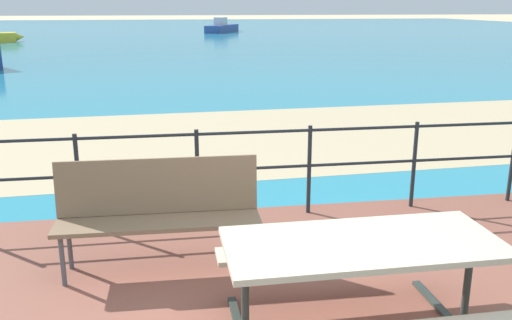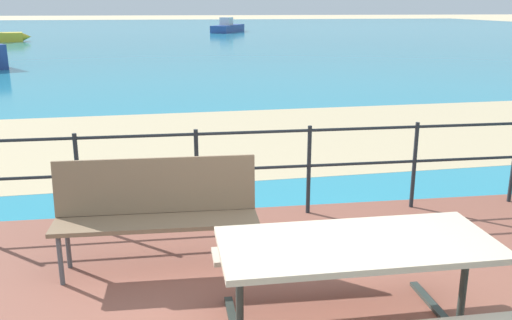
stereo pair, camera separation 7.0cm
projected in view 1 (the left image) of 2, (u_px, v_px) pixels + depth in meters
name	position (u px, v px, depth m)	size (l,w,h in m)	color
sea_water	(176.00, 35.00, 41.61)	(90.00, 90.00, 0.01)	teal
beach_strip	(220.00, 139.00, 9.45)	(54.00, 4.89, 0.01)	tan
picnic_table	(362.00, 266.00, 3.48)	(1.75, 1.43, 0.75)	#BCAD93
park_bench	(159.00, 206.00, 4.58)	(1.69, 0.45, 0.93)	#7A6047
railing_fence	(254.00, 161.00, 5.70)	(5.94, 0.04, 0.96)	#1E2328
boat_far	(222.00, 28.00, 45.94)	(3.32, 5.59, 1.21)	#2D478C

